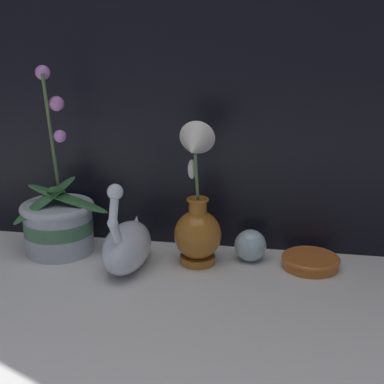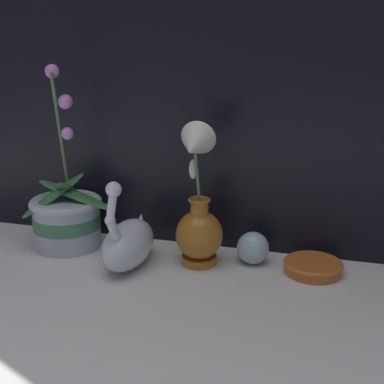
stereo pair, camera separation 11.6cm
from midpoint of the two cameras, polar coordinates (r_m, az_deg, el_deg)
ground_plane at (r=1.11m, az=-5.88°, el=-11.37°), size 2.80×2.80×0.00m
orchid_potted_plant at (r=1.35m, az=-16.49°, el=-2.97°), size 0.23×0.21×0.45m
swan_figurine at (r=1.22m, az=-9.67°, el=-5.59°), size 0.10×0.21×0.22m
blue_vase at (r=1.20m, az=-2.23°, el=-2.62°), size 0.11×0.15×0.34m
glass_sphere at (r=1.26m, az=3.62°, el=-5.76°), size 0.08×0.08×0.08m
amber_dish at (r=1.25m, az=9.94°, el=-7.30°), size 0.13×0.13×0.03m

